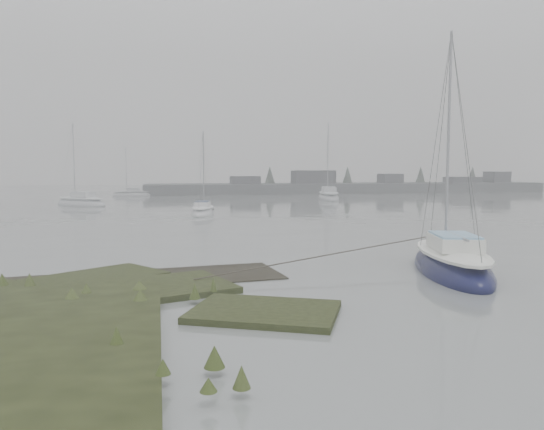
{
  "coord_description": "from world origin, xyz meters",
  "views": [
    {
      "loc": [
        -2.0,
        -12.97,
        3.58
      ],
      "look_at": [
        2.25,
        6.8,
        1.8
      ],
      "focal_mm": 35.0,
      "sensor_mm": 36.0,
      "label": 1
    }
  ],
  "objects": [
    {
      "name": "sailboat_far_c",
      "position": [
        -5.38,
        58.22,
        0.21
      ],
      "size": [
        4.93,
        1.81,
        6.87
      ],
      "rotation": [
        0.0,
        0.0,
        1.53
      ],
      "color": "#B0B4B9",
      "rests_on": "ground"
    },
    {
      "name": "ground",
      "position": [
        0.0,
        30.0,
        0.0
      ],
      "size": [
        160.0,
        160.0,
        0.0
      ],
      "primitive_type": "plane",
      "color": "slate",
      "rests_on": "ground"
    },
    {
      "name": "far_shoreline",
      "position": [
        26.84,
        61.9,
        0.85
      ],
      "size": [
        60.0,
        8.0,
        4.15
      ],
      "color": "#4C4F51",
      "rests_on": "ground"
    },
    {
      "name": "sailboat_far_b",
      "position": [
        17.16,
        45.19,
        0.3
      ],
      "size": [
        3.41,
        7.05,
        9.54
      ],
      "rotation": [
        0.0,
        0.0,
        -0.18
      ],
      "color": "#ABAFB4",
      "rests_on": "ground"
    },
    {
      "name": "sailboat_main",
      "position": [
        7.74,
        3.19,
        0.28
      ],
      "size": [
        3.67,
        6.66,
        8.95
      ],
      "rotation": [
        0.0,
        0.0,
        -0.26
      ],
      "color": "#0C0E33",
      "rests_on": "ground"
    },
    {
      "name": "sailboat_far_a",
      "position": [
        -9.31,
        40.73,
        0.27
      ],
      "size": [
        5.95,
        5.41,
        8.57
      ],
      "rotation": [
        0.0,
        0.0,
        0.88
      ],
      "color": "silver",
      "rests_on": "ground"
    },
    {
      "name": "sailboat_white",
      "position": [
        1.35,
        28.19,
        0.22
      ],
      "size": [
        2.63,
        5.17,
        6.97
      ],
      "rotation": [
        0.0,
        0.0,
        -0.21
      ],
      "color": "silver",
      "rests_on": "ground"
    }
  ]
}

